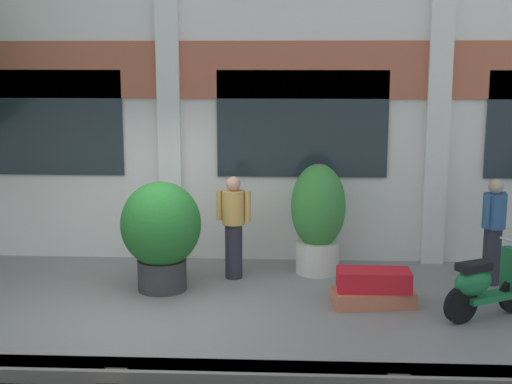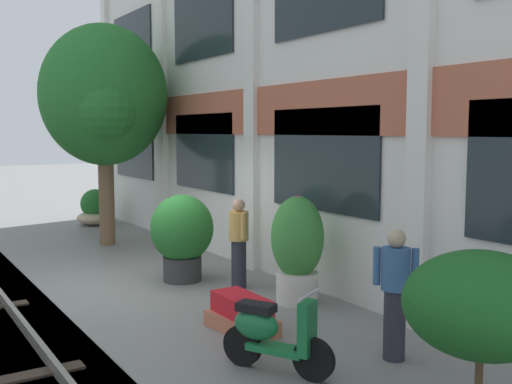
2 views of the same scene
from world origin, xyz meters
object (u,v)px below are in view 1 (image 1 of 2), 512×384
potted_plant_glazed_jar (161,230)px  scooter_second_parked (485,286)px  potted_plant_square_trough (373,289)px  potted_plant_ribbed_drum (318,213)px  resident_watching_tracks (234,224)px  resident_by_doorway (493,228)px

potted_plant_glazed_jar → scooter_second_parked: size_ratio=1.26×
potted_plant_square_trough → scooter_second_parked: bearing=-17.2°
potted_plant_square_trough → potted_plant_ribbed_drum: 1.76m
potted_plant_square_trough → resident_watching_tracks: bearing=150.2°
potted_plant_square_trough → scooter_second_parked: (1.36, -0.42, 0.20)m
potted_plant_ribbed_drum → scooter_second_parked: bearing=-42.2°
potted_plant_glazed_jar → resident_watching_tracks: 1.16m
resident_by_doorway → potted_plant_glazed_jar: bearing=-129.0°
scooter_second_parked → resident_by_doorway: 1.57m
potted_plant_glazed_jar → resident_by_doorway: potted_plant_glazed_jar is taller
potted_plant_ribbed_drum → resident_watching_tracks: size_ratio=1.09×
resident_by_doorway → potted_plant_ribbed_drum: bearing=-144.6°
potted_plant_glazed_jar → scooter_second_parked: (4.32, -0.94, -0.44)m
resident_by_doorway → resident_watching_tracks: size_ratio=1.01×
potted_plant_ribbed_drum → scooter_second_parked: size_ratio=1.36×
potted_plant_glazed_jar → resident_watching_tracks: potted_plant_glazed_jar is taller
potted_plant_square_trough → resident_watching_tracks: 2.36m
resident_watching_tracks → resident_by_doorway: bearing=98.8°
scooter_second_parked → resident_watching_tracks: resident_watching_tracks is taller
potted_plant_glazed_jar → scooter_second_parked: potted_plant_glazed_jar is taller
potted_plant_square_trough → resident_by_doorway: (1.83, 1.02, 0.61)m
potted_plant_square_trough → resident_by_doorway: resident_by_doorway is taller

